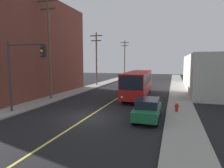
% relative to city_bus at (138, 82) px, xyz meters
% --- Properties ---
extents(ground_plane, '(120.00, 120.00, 0.00)m').
position_rel_city_bus_xyz_m(ground_plane, '(-2.20, -10.76, -1.82)').
color(ground_plane, black).
extents(sidewalk_left, '(2.50, 90.00, 0.15)m').
position_rel_city_bus_xyz_m(sidewalk_left, '(-9.45, -0.76, -1.74)').
color(sidewalk_left, gray).
rests_on(sidewalk_left, ground).
extents(sidewalk_right, '(2.50, 90.00, 0.15)m').
position_rel_city_bus_xyz_m(sidewalk_right, '(5.05, -0.76, -1.74)').
color(sidewalk_right, gray).
rests_on(sidewalk_right, ground).
extents(lane_stripe_center, '(0.16, 60.00, 0.01)m').
position_rel_city_bus_xyz_m(lane_stripe_center, '(-2.20, 4.24, -1.81)').
color(lane_stripe_center, '#D8CC4C').
rests_on(lane_stripe_center, ground).
extents(building_left_brick, '(10.00, 18.82, 12.61)m').
position_rel_city_bus_xyz_m(building_left_brick, '(-15.69, -3.31, 4.48)').
color(building_left_brick, brown).
rests_on(building_left_brick, ground).
extents(city_bus, '(3.09, 12.24, 3.20)m').
position_rel_city_bus_xyz_m(city_bus, '(0.00, 0.00, 0.00)').
color(city_bus, maroon).
rests_on(city_bus, ground).
extents(parked_car_green, '(1.83, 4.41, 1.62)m').
position_rel_city_bus_xyz_m(parked_car_green, '(2.47, -9.96, -0.98)').
color(parked_car_green, '#196038').
rests_on(parked_car_green, ground).
extents(utility_pole_near, '(2.40, 0.28, 11.73)m').
position_rel_city_bus_xyz_m(utility_pole_near, '(-9.43, -5.28, 4.73)').
color(utility_pole_near, brown).
rests_on(utility_pole_near, sidewalk_left).
extents(utility_pole_mid, '(2.40, 0.28, 9.74)m').
position_rel_city_bus_xyz_m(utility_pole_mid, '(-9.70, 9.66, 3.70)').
color(utility_pole_mid, brown).
rests_on(utility_pole_mid, sidewalk_left).
extents(utility_pole_far, '(2.40, 0.28, 10.39)m').
position_rel_city_bus_xyz_m(utility_pole_far, '(-9.31, 30.26, 4.04)').
color(utility_pole_far, brown).
rests_on(utility_pole_far, sidewalk_left).
extents(traffic_signal_left_corner, '(3.75, 0.48, 6.00)m').
position_rel_city_bus_xyz_m(traffic_signal_left_corner, '(-7.61, -11.53, 2.49)').
color(traffic_signal_left_corner, '#2D2D33').
rests_on(traffic_signal_left_corner, sidewalk_left).
extents(fire_hydrant, '(0.44, 0.26, 0.84)m').
position_rel_city_bus_xyz_m(fire_hydrant, '(4.65, -7.34, -1.23)').
color(fire_hydrant, red).
rests_on(fire_hydrant, sidewalk_right).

